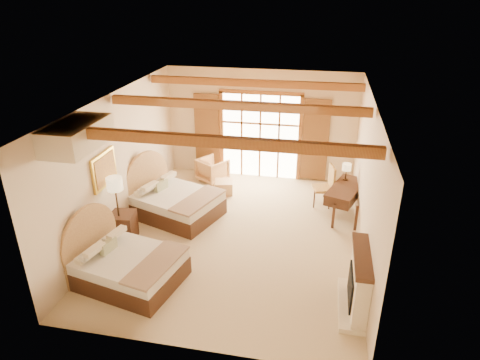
% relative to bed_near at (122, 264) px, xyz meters
% --- Properties ---
extents(floor, '(7.00, 7.00, 0.00)m').
position_rel_bed_near_xyz_m(floor, '(1.84, 2.07, -0.38)').
color(floor, '#C8B486').
rests_on(floor, ground).
extents(wall_back, '(5.50, 0.00, 5.50)m').
position_rel_bed_near_xyz_m(wall_back, '(1.84, 5.57, 1.22)').
color(wall_back, beige).
rests_on(wall_back, ground).
extents(wall_left, '(0.00, 7.00, 7.00)m').
position_rel_bed_near_xyz_m(wall_left, '(-0.91, 2.07, 1.22)').
color(wall_left, beige).
rests_on(wall_left, ground).
extents(wall_right, '(0.00, 7.00, 7.00)m').
position_rel_bed_near_xyz_m(wall_right, '(4.59, 2.07, 1.22)').
color(wall_right, beige).
rests_on(wall_right, ground).
extents(ceiling, '(7.00, 7.00, 0.00)m').
position_rel_bed_near_xyz_m(ceiling, '(1.84, 2.07, 2.82)').
color(ceiling, '#AB6F3A').
rests_on(ceiling, ground).
extents(ceiling_beams, '(5.39, 4.60, 0.18)m').
position_rel_bed_near_xyz_m(ceiling_beams, '(1.84, 2.07, 2.70)').
color(ceiling_beams, '#9A6528').
rests_on(ceiling_beams, ceiling).
extents(french_doors, '(3.95, 0.08, 2.60)m').
position_rel_bed_near_xyz_m(french_doors, '(1.84, 5.51, 0.87)').
color(french_doors, white).
rests_on(french_doors, ground).
extents(fireplace, '(0.46, 1.40, 1.16)m').
position_rel_bed_near_xyz_m(fireplace, '(4.44, 0.07, 0.13)').
color(fireplace, beige).
rests_on(fireplace, ground).
extents(painting, '(0.06, 0.95, 0.75)m').
position_rel_bed_near_xyz_m(painting, '(-0.86, 1.32, 1.37)').
color(painting, gold).
rests_on(painting, wall_left).
extents(canopy_valance, '(0.70, 1.40, 0.45)m').
position_rel_bed_near_xyz_m(canopy_valance, '(-0.56, 0.07, 2.57)').
color(canopy_valance, '#F4EBC6').
rests_on(canopy_valance, ceiling).
extents(bed_near, '(2.22, 1.84, 1.27)m').
position_rel_bed_near_xyz_m(bed_near, '(0.00, 0.00, 0.00)').
color(bed_near, '#422319').
rests_on(bed_near, floor).
extents(bed_far, '(2.50, 2.11, 1.33)m').
position_rel_bed_near_xyz_m(bed_far, '(0.04, 2.69, 0.02)').
color(bed_far, '#422319').
rests_on(bed_far, floor).
extents(nightstand, '(0.63, 0.63, 0.67)m').
position_rel_bed_near_xyz_m(nightstand, '(-0.64, 1.38, -0.05)').
color(nightstand, '#422319').
rests_on(nightstand, floor).
extents(floor_lamp, '(0.34, 0.34, 1.59)m').
position_rel_bed_near_xyz_m(floor_lamp, '(-0.66, 1.29, 0.96)').
color(floor_lamp, '#362415').
rests_on(floor_lamp, floor).
extents(armchair, '(1.04, 1.05, 0.70)m').
position_rel_bed_near_xyz_m(armchair, '(0.54, 4.91, -0.04)').
color(armchair, tan).
rests_on(armchair, floor).
extents(ottoman, '(0.58, 0.58, 0.35)m').
position_rel_bed_near_xyz_m(ottoman, '(1.05, 4.17, -0.21)').
color(ottoman, tan).
rests_on(ottoman, floor).
extents(desk, '(1.09, 1.61, 0.80)m').
position_rel_bed_near_xyz_m(desk, '(4.30, 3.53, 0.04)').
color(desk, '#422319').
rests_on(desk, floor).
extents(desk_chair, '(0.60, 0.59, 1.10)m').
position_rel_bed_near_xyz_m(desk_chair, '(3.78, 3.97, -0.04)').
color(desk_chair, '#A2823E').
rests_on(desk_chair, floor).
extents(desk_lamp, '(0.22, 0.22, 0.44)m').
position_rel_bed_near_xyz_m(desk_lamp, '(4.29, 3.94, 0.75)').
color(desk_lamp, '#362415').
rests_on(desk_lamp, desk).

